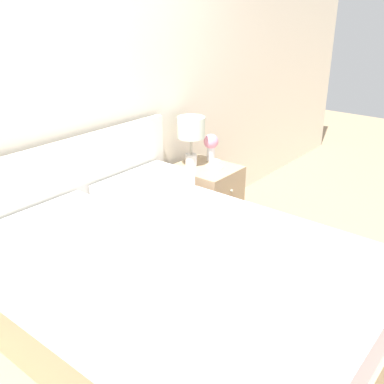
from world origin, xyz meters
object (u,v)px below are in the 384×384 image
bed (186,292)px  nightstand (205,203)px  teacup (215,164)px  table_lamp (191,131)px  flower_vase (211,144)px

bed → nightstand: (1.03, 0.65, -0.01)m
bed → teacup: size_ratio=14.91×
nightstand → table_lamp: 0.60m
bed → teacup: 1.28m
table_lamp → flower_vase: 0.24m
nightstand → flower_vase: bearing=22.4°
bed → teacup: bearing=29.1°
nightstand → table_lamp: size_ratio=1.58×
table_lamp → flower_vase: bearing=-16.7°
nightstand → teacup: 0.34m
nightstand → flower_vase: (0.15, 0.06, 0.45)m
teacup → table_lamp: bearing=117.9°
flower_vase → bed: bearing=-148.9°
nightstand → flower_vase: 0.47m
bed → flower_vase: 1.44m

